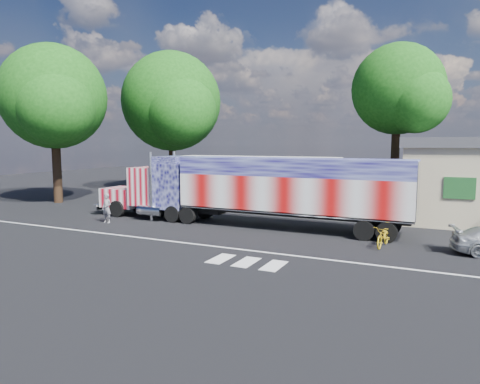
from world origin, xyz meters
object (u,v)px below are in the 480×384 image
at_px(semi_truck, 251,188).
at_px(bicycle, 383,236).
at_px(woman, 107,208).
at_px(tree_w_a, 54,97).
at_px(tree_ne_a, 399,90).
at_px(tree_nw_a, 172,102).
at_px(coach_bus, 254,180).

height_order(semi_truck, bicycle, semi_truck).
distance_m(woman, tree_w_a, 13.51).
bearing_deg(tree_ne_a, tree_nw_a, -174.28).
bearing_deg(tree_ne_a, semi_truck, -113.08).
bearing_deg(tree_w_a, woman, -27.71).
distance_m(semi_truck, bicycle, 8.26).
bearing_deg(woman, coach_bus, 64.36).
bearing_deg(tree_ne_a, tree_w_a, -151.84).
xyz_separation_m(semi_truck, tree_nw_a, (-14.50, 13.36, 6.71)).
relative_size(tree_ne_a, tree_w_a, 1.03).
bearing_deg(tree_w_a, tree_ne_a, 28.16).
bearing_deg(tree_ne_a, coach_bus, -141.49).
distance_m(tree_nw_a, tree_w_a, 11.77).
height_order(bicycle, tree_ne_a, tree_ne_a).
relative_size(coach_bus, bicycle, 6.92).
height_order(semi_truck, tree_w_a, tree_w_a).
distance_m(coach_bus, tree_ne_a, 14.39).
distance_m(coach_bus, woman, 11.97).
bearing_deg(bicycle, tree_ne_a, 100.75).
height_order(woman, bicycle, woman).
xyz_separation_m(bicycle, tree_ne_a, (-1.20, 17.60, 8.75)).
distance_m(coach_bus, bicycle, 14.79).
bearing_deg(bicycle, tree_w_a, 177.40).
bearing_deg(woman, tree_w_a, 152.46).
bearing_deg(tree_nw_a, tree_w_a, -108.38).
distance_m(bicycle, tree_nw_a, 28.42).
bearing_deg(tree_w_a, tree_nw_a, 71.62).
xyz_separation_m(tree_ne_a, tree_w_a, (-24.80, -13.27, -0.75)).
relative_size(tree_nw_a, tree_w_a, 1.09).
distance_m(woman, tree_nw_a, 19.24).
bearing_deg(tree_w_a, coach_bus, 20.18).
height_order(tree_nw_a, tree_ne_a, tree_nw_a).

